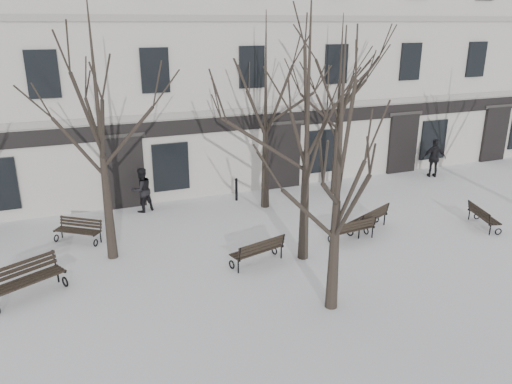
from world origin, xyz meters
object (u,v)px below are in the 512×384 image
tree_2 (308,94)px  bench_4 (370,218)px  tree_1 (340,143)px  bench_1 (258,250)px  bench_0 (26,279)px  bench_5 (483,216)px  bench_3 (78,229)px  bench_2 (353,229)px

tree_2 → bench_4: bearing=18.2°
tree_1 → bench_1: bearing=106.3°
tree_2 → bench_0: bearing=175.1°
tree_2 → bench_5: 8.70m
bench_0 → bench_1: bench_0 is taller
tree_1 → bench_5: bearing=18.8°
bench_4 → bench_1: bearing=-13.1°
bench_5 → bench_1: bearing=105.0°
tree_1 → bench_5: tree_1 is taller
bench_0 → bench_1: 6.62m
bench_0 → bench_5: 15.38m
tree_2 → bench_5: bearing=-1.4°
bench_4 → bench_5: bench_4 is taller
tree_2 → bench_0: tree_2 is taller
bench_4 → bench_3: bearing=-41.2°
bench_1 → bench_5: 8.77m
bench_4 → bench_5: size_ratio=1.14×
bench_1 → bench_3: 6.38m
bench_1 → bench_3: bearing=-52.2°
bench_0 → bench_5: (15.35, -0.87, -0.11)m
tree_2 → bench_2: size_ratio=4.94×
bench_1 → bench_2: bench_1 is taller
bench_1 → bench_2: size_ratio=1.09×
bench_3 → bench_1: bearing=-0.9°
tree_2 → bench_3: bearing=148.7°
tree_1 → bench_0: (-7.46, 3.56, -3.90)m
bench_2 → bench_3: bench_2 is taller
bench_3 → bench_5: 14.45m
tree_1 → bench_0: tree_1 is taller
bench_5 → bench_4: bearing=89.9°
tree_1 → bench_1: 5.04m
bench_1 → bench_5: bench_1 is taller
tree_2 → tree_1: bearing=-102.3°
bench_1 → bench_4: size_ratio=0.97×
bench_3 → bench_5: (13.83, -4.17, -0.01)m
bench_1 → bench_2: 3.70m
bench_4 → tree_1: bearing=21.2°
tree_2 → bench_1: 4.96m
bench_2 → bench_4: (1.03, 0.53, 0.05)m
bench_3 → bench_4: bearing=19.9°
bench_0 → bench_2: bearing=-27.3°
bench_2 → bench_4: size_ratio=0.89×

